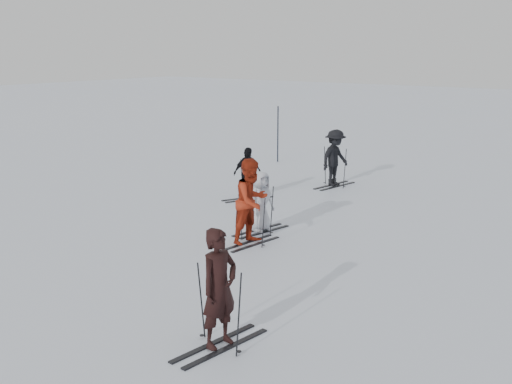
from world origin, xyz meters
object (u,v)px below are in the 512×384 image
skier_red (252,202)px  skier_uphill_far (335,159)px  skier_near_dark (219,290)px  skier_uphill_left (247,174)px  skier_grey (261,202)px  piste_marker (278,134)px

skier_red → skier_uphill_far: (-1.60, 6.73, -0.08)m
skier_red → skier_uphill_far: skier_red is taller
skier_near_dark → skier_uphill_left: 9.81m
skier_grey → skier_uphill_left: size_ratio=0.97×
skier_near_dark → skier_red: 5.30m
skier_near_dark → piste_marker: bearing=37.4°
skier_red → piste_marker: piste_marker is taller
skier_uphill_left → skier_near_dark: bearing=-120.2°
skier_near_dark → skier_red: bearing=37.5°
skier_near_dark → skier_uphill_far: size_ratio=1.01×
skier_near_dark → skier_grey: (-3.20, 5.49, -0.18)m
skier_uphill_left → piste_marker: size_ratio=0.70×
skier_grey → skier_uphill_left: (-2.37, 2.57, 0.03)m
skier_near_dark → skier_uphill_far: (-4.37, 11.25, -0.01)m
skier_red → skier_uphill_far: 6.92m
skier_near_dark → skier_uphill_far: bearing=27.2°
skier_red → skier_grey: (-0.44, 0.97, -0.25)m
skier_uphill_far → skier_red: bearing=-158.6°
piste_marker → skier_grey: bearing=-57.9°
skier_uphill_left → piste_marker: 6.55m
skier_uphill_far → skier_uphill_left: bearing=167.2°
skier_grey → skier_uphill_left: skier_uphill_left is taller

